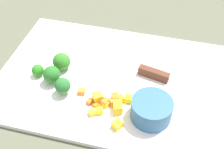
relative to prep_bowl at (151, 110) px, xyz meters
The scene contains 23 objects.
ground_plane 0.15m from the prep_bowl, 40.45° to the right, with size 4.00×4.00×0.00m, color #525643.
cutting_board 0.15m from the prep_bowl, 40.45° to the right, with size 0.55×0.38×0.01m, color white.
prep_bowl is the anchor object (origin of this frame).
chef_knife 0.14m from the prep_bowl, 64.36° to the right, with size 0.30×0.08×0.02m.
carrot_dice_0 0.13m from the prep_bowl, ahead, with size 0.02×0.01×0.01m, color orange.
carrot_dice_1 0.14m from the prep_bowl, ahead, with size 0.01×0.01×0.01m, color orange.
carrot_dice_2 0.08m from the prep_bowl, ahead, with size 0.02×0.02×0.01m, color orange.
carrot_dice_3 0.10m from the prep_bowl, ahead, with size 0.02×0.01×0.02m, color orange.
carrot_dice_4 0.17m from the prep_bowl, ahead, with size 0.02×0.01×0.01m, color orange.
carrot_dice_5 0.12m from the prep_bowl, ahead, with size 0.01×0.01×0.01m, color orange.
carrot_dice_6 0.09m from the prep_bowl, 17.29° to the right, with size 0.02×0.02×0.02m, color orange.
pepper_dice_0 0.07m from the prep_bowl, ahead, with size 0.02×0.02×0.02m, color yellow.
pepper_dice_1 0.12m from the prep_bowl, ahead, with size 0.02×0.02×0.02m, color yellow.
pepper_dice_2 0.08m from the prep_bowl, 35.27° to the left, with size 0.02×0.02×0.02m, color yellow.
pepper_dice_3 0.11m from the prep_bowl, ahead, with size 0.01×0.01×0.01m, color yellow.
pepper_dice_4 0.06m from the prep_bowl, 29.10° to the right, with size 0.02×0.02×0.01m, color yellow.
pepper_dice_5 0.13m from the prep_bowl, 12.01° to the left, with size 0.01×0.01×0.01m, color yellow.
pepper_dice_6 0.08m from the prep_bowl, 18.03° to the right, with size 0.02×0.02×0.01m, color yellow.
pepper_dice_7 0.10m from the prep_bowl, ahead, with size 0.02×0.02×0.01m, color yellow.
broccoli_floret_0 0.25m from the prep_bowl, 10.31° to the right, with size 0.04×0.04×0.04m.
broccoli_floret_1 0.20m from the prep_bowl, ahead, with size 0.04×0.04×0.04m.
broccoli_floret_2 0.29m from the prep_bowl, 11.27° to the right, with size 0.03×0.03×0.03m.
broccoli_floret_3 0.25m from the prep_bowl, 22.16° to the right, with size 0.04×0.04×0.04m.
Camera 1 is at (-0.12, 0.48, 0.52)m, focal length 46.90 mm.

